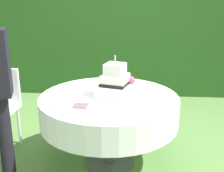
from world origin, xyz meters
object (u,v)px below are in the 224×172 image
Objects in this scene: wedding_cake at (116,83)px; serving_plate_left at (57,107)px; serving_plate_far at (65,101)px; serving_plate_near at (102,109)px; cake_table at (109,109)px; napkin_stack at (80,106)px.

wedding_cake is 0.60m from serving_plate_left.
serving_plate_far is at bearing 77.83° from serving_plate_left.
wedding_cake is 0.39m from serving_plate_near.
wedding_cake is at bearing 24.11° from serving_plate_far.
serving_plate_far is (-0.39, -0.18, 0.14)m from cake_table.
cake_table is 0.55m from serving_plate_left.
serving_plate_left is at bearing -144.19° from wedding_cake.
wedding_cake reaches higher than napkin_stack.
serving_plate_left is (-0.42, -0.32, 0.14)m from cake_table.
serving_plate_near is at bearing -23.75° from serving_plate_far.
napkin_stack is at bearing -129.38° from cake_table.
napkin_stack is at bearing 164.02° from serving_plate_near.
serving_plate_left is (-0.38, 0.01, 0.00)m from serving_plate_near.
serving_plate_far is at bearing 156.25° from serving_plate_near.
serving_plate_near is at bearing -96.15° from cake_table.
napkin_stack reaches higher than cake_table.
cake_table is at bearing 37.51° from serving_plate_left.
cake_table is 10.62× the size of napkin_stack.
serving_plate_far is at bearing 148.10° from napkin_stack.
serving_plate_left is (-0.48, -0.35, -0.12)m from wedding_cake.
serving_plate_near is at bearing -15.98° from napkin_stack.
napkin_stack is (-0.29, -0.30, -0.12)m from wedding_cake.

